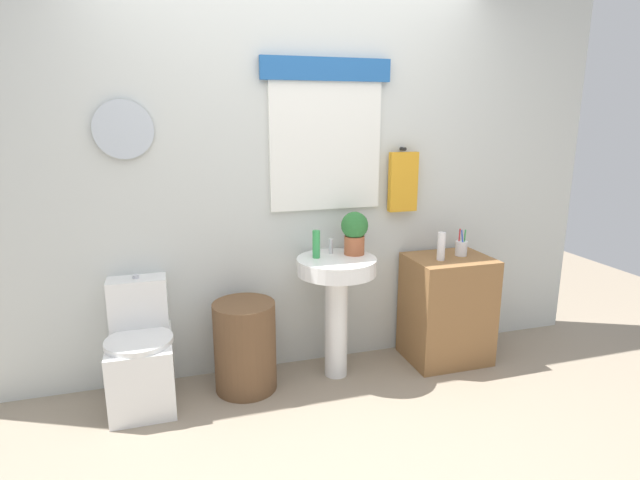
{
  "coord_description": "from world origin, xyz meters",
  "views": [
    {
      "loc": [
        -0.79,
        -2.08,
        1.68
      ],
      "look_at": [
        0.08,
        0.8,
        0.94
      ],
      "focal_mm": 28.6,
      "sensor_mm": 36.0,
      "label": 1
    }
  ],
  "objects_px": {
    "toothbrush_cup": "(461,248)",
    "soap_bottle": "(316,244)",
    "potted_plant": "(355,231)",
    "wooden_cabinet": "(447,309)",
    "pedestal_sink": "(336,289)",
    "toilet": "(141,356)",
    "lotion_bottle": "(441,246)",
    "laundry_hamper": "(245,346)"
  },
  "relations": [
    {
      "from": "toothbrush_cup",
      "to": "soap_bottle",
      "type": "bearing_deg",
      "value": 178.31
    },
    {
      "from": "potted_plant",
      "to": "toothbrush_cup",
      "type": "distance_m",
      "value": 0.79
    },
    {
      "from": "wooden_cabinet",
      "to": "toothbrush_cup",
      "type": "bearing_deg",
      "value": 11.67
    },
    {
      "from": "pedestal_sink",
      "to": "soap_bottle",
      "type": "relative_size",
      "value": 4.54
    },
    {
      "from": "toilet",
      "to": "potted_plant",
      "type": "distance_m",
      "value": 1.51
    },
    {
      "from": "soap_bottle",
      "to": "lotion_bottle",
      "type": "relative_size",
      "value": 0.94
    },
    {
      "from": "laundry_hamper",
      "to": "toothbrush_cup",
      "type": "relative_size",
      "value": 3.07
    },
    {
      "from": "toilet",
      "to": "pedestal_sink",
      "type": "distance_m",
      "value": 1.25
    },
    {
      "from": "lotion_bottle",
      "to": "pedestal_sink",
      "type": "bearing_deg",
      "value": 176.81
    },
    {
      "from": "soap_bottle",
      "to": "lotion_bottle",
      "type": "xyz_separation_m",
      "value": [
        0.84,
        -0.09,
        -0.05
      ]
    },
    {
      "from": "laundry_hamper",
      "to": "toothbrush_cup",
      "type": "xyz_separation_m",
      "value": [
        1.51,
        0.02,
        0.51
      ]
    },
    {
      "from": "wooden_cabinet",
      "to": "lotion_bottle",
      "type": "distance_m",
      "value": 0.48
    },
    {
      "from": "toothbrush_cup",
      "to": "toilet",
      "type": "bearing_deg",
      "value": 179.68
    },
    {
      "from": "toilet",
      "to": "potted_plant",
      "type": "bearing_deg",
      "value": 1.21
    },
    {
      "from": "toilet",
      "to": "soap_bottle",
      "type": "relative_size",
      "value": 4.26
    },
    {
      "from": "pedestal_sink",
      "to": "potted_plant",
      "type": "relative_size",
      "value": 2.88
    },
    {
      "from": "pedestal_sink",
      "to": "potted_plant",
      "type": "distance_m",
      "value": 0.39
    },
    {
      "from": "lotion_bottle",
      "to": "toothbrush_cup",
      "type": "bearing_deg",
      "value": 17.37
    },
    {
      "from": "laundry_hamper",
      "to": "potted_plant",
      "type": "xyz_separation_m",
      "value": [
        0.74,
        0.06,
        0.67
      ]
    },
    {
      "from": "wooden_cabinet",
      "to": "toothbrush_cup",
      "type": "relative_size",
      "value": 4.02
    },
    {
      "from": "laundry_hamper",
      "to": "pedestal_sink",
      "type": "xyz_separation_m",
      "value": [
        0.6,
        -0.0,
        0.32
      ]
    },
    {
      "from": "potted_plant",
      "to": "wooden_cabinet",
      "type": "bearing_deg",
      "value": -5.1
    },
    {
      "from": "wooden_cabinet",
      "to": "pedestal_sink",
      "type": "bearing_deg",
      "value": -180.0
    },
    {
      "from": "pedestal_sink",
      "to": "soap_bottle",
      "type": "distance_m",
      "value": 0.32
    },
    {
      "from": "lotion_bottle",
      "to": "toothbrush_cup",
      "type": "distance_m",
      "value": 0.2
    },
    {
      "from": "toilet",
      "to": "wooden_cabinet",
      "type": "relative_size",
      "value": 1.01
    },
    {
      "from": "laundry_hamper",
      "to": "lotion_bottle",
      "type": "xyz_separation_m",
      "value": [
        1.32,
        -0.04,
        0.55
      ]
    },
    {
      "from": "potted_plant",
      "to": "pedestal_sink",
      "type": "bearing_deg",
      "value": -156.8
    },
    {
      "from": "laundry_hamper",
      "to": "potted_plant",
      "type": "relative_size",
      "value": 2.04
    },
    {
      "from": "toilet",
      "to": "pedestal_sink",
      "type": "relative_size",
      "value": 0.94
    },
    {
      "from": "toilet",
      "to": "pedestal_sink",
      "type": "height_order",
      "value": "pedestal_sink"
    },
    {
      "from": "laundry_hamper",
      "to": "toothbrush_cup",
      "type": "height_order",
      "value": "toothbrush_cup"
    },
    {
      "from": "toilet",
      "to": "lotion_bottle",
      "type": "bearing_deg",
      "value": -2.12
    },
    {
      "from": "soap_bottle",
      "to": "lotion_bottle",
      "type": "distance_m",
      "value": 0.84
    },
    {
      "from": "potted_plant",
      "to": "lotion_bottle",
      "type": "xyz_separation_m",
      "value": [
        0.58,
        -0.1,
        -0.12
      ]
    },
    {
      "from": "laundry_hamper",
      "to": "lotion_bottle",
      "type": "bearing_deg",
      "value": -1.74
    },
    {
      "from": "lotion_bottle",
      "to": "wooden_cabinet",
      "type": "bearing_deg",
      "value": 22.73
    },
    {
      "from": "toilet",
      "to": "potted_plant",
      "type": "height_order",
      "value": "potted_plant"
    },
    {
      "from": "toilet",
      "to": "laundry_hamper",
      "type": "relative_size",
      "value": 1.33
    },
    {
      "from": "lotion_bottle",
      "to": "toothbrush_cup",
      "type": "xyz_separation_m",
      "value": [
        0.19,
        0.06,
        -0.04
      ]
    },
    {
      "from": "wooden_cabinet",
      "to": "toothbrush_cup",
      "type": "distance_m",
      "value": 0.44
    },
    {
      "from": "wooden_cabinet",
      "to": "potted_plant",
      "type": "distance_m",
      "value": 0.89
    }
  ]
}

